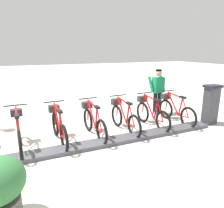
% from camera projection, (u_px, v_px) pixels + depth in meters
% --- Properties ---
extents(ground_plane, '(60.00, 60.00, 0.00)m').
position_uv_depth(ground_plane, '(53.00, 154.00, 4.83)').
color(ground_plane, beige).
extents(dock_rail_base, '(0.44, 9.31, 0.10)m').
position_uv_depth(dock_rail_base, '(53.00, 152.00, 4.82)').
color(dock_rail_base, '#47474C').
rests_on(dock_rail_base, ground).
extents(payment_kiosk, '(0.36, 0.52, 1.28)m').
position_uv_depth(payment_kiosk, '(211.00, 104.00, 6.67)').
color(payment_kiosk, '#38383D').
rests_on(payment_kiosk, ground).
extents(bike_docked_0, '(1.72, 0.54, 1.02)m').
position_uv_depth(bike_docked_0, '(175.00, 110.00, 6.87)').
color(bike_docked_0, black).
rests_on(bike_docked_0, ground).
extents(bike_docked_1, '(1.72, 0.54, 1.02)m').
position_uv_depth(bike_docked_1, '(151.00, 113.00, 6.50)').
color(bike_docked_1, black).
rests_on(bike_docked_1, ground).
extents(bike_docked_2, '(1.72, 0.54, 1.02)m').
position_uv_depth(bike_docked_2, '(124.00, 117.00, 6.13)').
color(bike_docked_2, black).
rests_on(bike_docked_2, ground).
extents(bike_docked_3, '(1.72, 0.54, 1.02)m').
position_uv_depth(bike_docked_3, '(93.00, 121.00, 5.76)').
color(bike_docked_3, black).
rests_on(bike_docked_3, ground).
extents(bike_docked_4, '(1.72, 0.54, 1.02)m').
position_uv_depth(bike_docked_4, '(59.00, 126.00, 5.39)').
color(bike_docked_4, black).
rests_on(bike_docked_4, ground).
extents(bike_docked_5, '(1.72, 0.54, 1.02)m').
position_uv_depth(bike_docked_5, '(19.00, 132.00, 5.02)').
color(bike_docked_5, black).
rests_on(bike_docked_5, ground).
extents(worker_near_rack, '(0.47, 0.63, 1.66)m').
position_uv_depth(worker_near_rack, '(158.00, 90.00, 7.66)').
color(worker_near_rack, white).
rests_on(worker_near_rack, ground).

